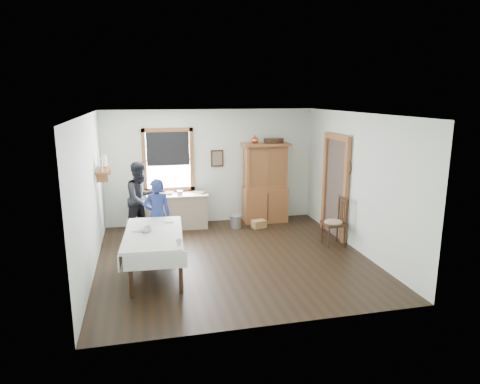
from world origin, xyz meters
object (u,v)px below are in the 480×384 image
Objects in this scene: work_counter at (178,211)px; spindle_chair at (334,221)px; woman_blue at (157,218)px; figure_dark at (141,202)px; pail at (235,222)px; china_hutch at (265,183)px; wicker_basket at (259,224)px; dining_table at (154,253)px.

work_counter is 1.38× the size of spindle_chair.
woman_blue reaches higher than work_counter.
pail is at bearing -36.12° from figure_dark.
spindle_chair reaches higher than work_counter.
figure_dark is (-2.92, -0.39, -0.20)m from china_hutch.
pail is at bearing 166.03° from wicker_basket.
spindle_chair is 3.29× the size of wicker_basket.
china_hutch is at bearing 114.18° from spindle_chair.
china_hutch reaches higher than dining_table.
china_hutch is at bearing -157.06° from woman_blue.
spindle_chair is at bearing -42.99° from pail.
dining_table is at bearing -99.16° from work_counter.
spindle_chair is 2.36m from pail.
china_hutch is 1.27× the size of figure_dark.
woman_blue is at bearing -147.73° from pail.
pail is (1.30, -0.32, -0.25)m from work_counter.
woman_blue reaches higher than dining_table.
china_hutch reaches higher than wicker_basket.
spindle_chair is at bearing -59.31° from figure_dark.
woman_blue is (-1.81, -1.14, 0.53)m from pail.
pail reaches higher than wicker_basket.
figure_dark reaches higher than work_counter.
dining_table is 6.15× the size of wicker_basket.
dining_table reaches higher than wicker_basket.
woman_blue is at bearing -104.87° from work_counter.
pail is at bearing -9.05° from work_counter.
pail is 2.21m from woman_blue.
work_counter is 0.73× the size of china_hutch.
woman_blue reaches higher than spindle_chair.
china_hutch is 1.41× the size of woman_blue.
dining_table is 6.53× the size of pail.
pail is at bearing -154.46° from woman_blue.
woman_blue is at bearing -156.61° from wicker_basket.
pail is 0.19× the size of figure_dark.
figure_dark reaches higher than pail.
china_hutch is 1.20m from pail.
china_hutch is at bearing 5.66° from work_counter.
figure_dark is at bearing -81.78° from woman_blue.
work_counter is at bearing -177.37° from china_hutch.
dining_table is at bearing 77.40° from woman_blue.
wicker_basket is at bearing 128.45° from spindle_chair.
woman_blue is (-3.52, 0.45, 0.17)m from spindle_chair.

